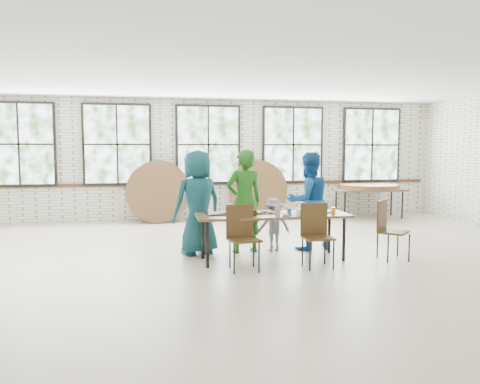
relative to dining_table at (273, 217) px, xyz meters
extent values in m
plane|color=beige|center=(-0.42, 0.11, -0.69)|extent=(12.00, 12.00, 0.00)
plane|color=white|center=(-0.42, 0.11, 2.31)|extent=(12.00, 12.00, 0.00)
plane|color=silver|center=(-0.42, 4.61, 0.81)|extent=(12.00, 0.00, 12.00)
plane|color=silver|center=(-0.42, -4.39, 0.81)|extent=(12.00, 0.00, 12.00)
cube|color=#422819|center=(-0.42, 4.58, 0.21)|extent=(11.80, 0.05, 0.08)
cube|color=black|center=(-4.82, 4.55, 1.19)|extent=(1.62, 0.05, 1.97)
cube|color=white|center=(-4.82, 4.52, 1.19)|extent=(1.50, 0.01, 1.85)
cube|color=black|center=(-2.62, 4.55, 1.19)|extent=(1.62, 0.05, 1.97)
cube|color=white|center=(-2.62, 4.52, 1.19)|extent=(1.50, 0.01, 1.85)
cube|color=black|center=(-0.42, 4.55, 1.19)|extent=(1.62, 0.05, 1.97)
cube|color=white|center=(-0.42, 4.52, 1.19)|extent=(1.50, 0.01, 1.85)
cube|color=black|center=(1.78, 4.55, 1.19)|extent=(1.62, 0.05, 1.97)
cube|color=white|center=(1.78, 4.52, 1.19)|extent=(1.50, 0.01, 1.85)
cube|color=black|center=(3.98, 4.55, 1.19)|extent=(1.62, 0.05, 1.97)
cube|color=white|center=(3.98, 4.52, 1.19)|extent=(1.50, 0.01, 1.85)
cube|color=brown|center=(0.00, 0.00, 0.03)|extent=(2.42, 0.86, 0.04)
cylinder|color=black|center=(-1.08, -0.30, -0.34)|extent=(0.05, 0.05, 0.70)
cylinder|color=black|center=(-1.08, 0.30, -0.34)|extent=(0.05, 0.05, 0.70)
cylinder|color=black|center=(1.08, -0.30, -0.34)|extent=(0.05, 0.05, 0.70)
cylinder|color=black|center=(1.08, 0.30, -0.34)|extent=(0.05, 0.05, 0.70)
cube|color=#442E16|center=(-0.58, -0.56, -0.24)|extent=(0.48, 0.46, 0.03)
cube|color=#442E16|center=(-0.61, -0.37, 0.01)|extent=(0.42, 0.10, 0.50)
cylinder|color=black|center=(-0.76, -0.73, -0.47)|extent=(0.02, 0.02, 0.44)
cylinder|color=black|center=(-0.76, -0.39, -0.47)|extent=(0.02, 0.02, 0.44)
cylinder|color=black|center=(-0.40, -0.73, -0.47)|extent=(0.02, 0.02, 0.44)
cylinder|color=black|center=(-0.40, -0.39, -0.47)|extent=(0.02, 0.02, 0.44)
cube|color=#442E16|center=(0.53, -0.61, -0.24)|extent=(0.43, 0.41, 0.03)
cube|color=#442E16|center=(0.54, -0.42, 0.01)|extent=(0.42, 0.04, 0.50)
cylinder|color=black|center=(0.35, -0.78, -0.47)|extent=(0.02, 0.02, 0.44)
cylinder|color=black|center=(0.35, -0.44, -0.47)|extent=(0.02, 0.02, 0.44)
cylinder|color=black|center=(0.71, -0.78, -0.47)|extent=(0.02, 0.02, 0.44)
cylinder|color=black|center=(0.71, -0.44, -0.47)|extent=(0.02, 0.02, 0.44)
cube|color=#442E16|center=(1.88, -0.38, -0.24)|extent=(0.58, 0.58, 0.03)
cube|color=#442E16|center=(1.75, -0.24, 0.01)|extent=(0.33, 0.31, 0.50)
cylinder|color=black|center=(1.70, -0.55, -0.47)|extent=(0.02, 0.02, 0.44)
cylinder|color=black|center=(1.70, -0.21, -0.47)|extent=(0.02, 0.02, 0.44)
cylinder|color=black|center=(2.06, -0.55, -0.47)|extent=(0.02, 0.02, 0.44)
cylinder|color=black|center=(2.06, -0.21, -0.47)|extent=(0.02, 0.02, 0.44)
imported|color=navy|center=(-1.12, 0.65, 0.19)|extent=(1.00, 0.83, 1.75)
imported|color=#1E611A|center=(-0.32, 0.65, 0.19)|extent=(0.70, 0.51, 1.76)
imported|color=#161845|center=(0.20, 0.65, -0.23)|extent=(0.63, 0.40, 0.92)
imported|color=#154F99|center=(0.82, 0.65, 0.17)|extent=(0.95, 0.81, 1.71)
cube|color=brown|center=(3.65, 3.95, 0.03)|extent=(1.83, 0.83, 0.04)
cylinder|color=black|center=(2.87, 3.68, -0.34)|extent=(0.04, 0.04, 0.70)
cylinder|color=black|center=(2.87, 4.23, -0.34)|extent=(0.04, 0.04, 0.70)
cylinder|color=black|center=(4.43, 3.68, -0.34)|extent=(0.04, 0.04, 0.70)
cylinder|color=black|center=(4.43, 4.23, -0.34)|extent=(0.04, 0.04, 0.70)
cube|color=black|center=(-0.81, 0.12, 0.06)|extent=(0.44, 0.33, 0.02)
cube|color=black|center=(-0.15, 0.13, 0.06)|extent=(0.44, 0.33, 0.02)
cube|color=black|center=(0.76, 0.09, 0.06)|extent=(0.44, 0.33, 0.02)
cylinder|color=black|center=(-0.35, -0.17, 0.10)|extent=(0.09, 0.09, 0.09)
cube|color=red|center=(0.04, -0.16, 0.11)|extent=(0.06, 0.07, 0.11)
cylinder|color=#175CB2|center=(0.24, -0.10, 0.10)|extent=(0.07, 0.07, 0.10)
cylinder|color=orange|center=(0.93, -0.21, 0.11)|extent=(0.07, 0.07, 0.11)
cylinder|color=white|center=(0.39, -0.26, 0.10)|extent=(0.17, 0.17, 0.10)
ellipsoid|color=white|center=(-0.49, -0.21, 0.08)|extent=(0.11, 0.11, 0.05)
ellipsoid|color=white|center=(0.13, -0.25, 0.08)|extent=(0.11, 0.11, 0.05)
ellipsoid|color=white|center=(0.57, -0.04, 0.08)|extent=(0.11, 0.11, 0.05)
cylinder|color=brown|center=(3.65, 3.95, 0.07)|extent=(1.50, 1.50, 0.04)
cylinder|color=brown|center=(3.65, 3.95, 0.12)|extent=(1.50, 1.50, 0.04)
cylinder|color=brown|center=(3.65, 3.95, 0.16)|extent=(1.50, 1.50, 0.04)
cylinder|color=brown|center=(-1.66, 4.32, 0.05)|extent=(1.50, 0.22, 1.50)
cylinder|color=brown|center=(-1.70, 4.22, 0.05)|extent=(1.50, 0.37, 1.47)
cylinder|color=brown|center=(0.80, 4.32, 0.05)|extent=(1.50, 0.31, 1.48)
cylinder|color=brown|center=(0.78, 4.22, 0.05)|extent=(1.50, 0.24, 1.49)
camera|label=1|loc=(-1.94, -7.08, 1.07)|focal=35.00mm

